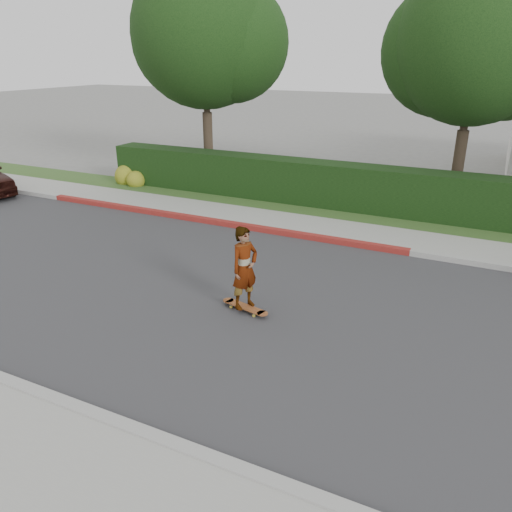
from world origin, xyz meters
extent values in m
plane|color=slate|center=(0.00, 0.00, 0.00)|extent=(120.00, 120.00, 0.00)
cube|color=#2D2D30|center=(0.00, 0.00, 0.01)|extent=(60.00, 8.00, 0.01)
cube|color=#9E9E99|center=(0.00, -4.10, 0.07)|extent=(60.00, 0.20, 0.15)
cube|color=#9E9E99|center=(0.00, 4.10, 0.07)|extent=(60.00, 0.20, 0.15)
cube|color=maroon|center=(-5.00, 4.10, 0.08)|extent=(12.00, 0.21, 0.15)
cube|color=gray|center=(0.00, 5.00, 0.06)|extent=(60.00, 1.60, 0.12)
cube|color=#2D4C1E|center=(0.00, 6.60, 0.05)|extent=(60.00, 1.60, 0.10)
cube|color=black|center=(-3.00, 7.20, 0.75)|extent=(15.00, 1.00, 1.50)
sphere|color=#2D4C19|center=(-10.20, 6.80, 0.35)|extent=(0.90, 0.90, 0.90)
sphere|color=#2D4C19|center=(-9.60, 6.60, 0.30)|extent=(0.70, 0.70, 0.70)
cylinder|color=#33261C|center=(-7.50, 8.50, 1.35)|extent=(0.36, 0.36, 2.70)
cylinder|color=#33261C|center=(-7.50, 8.50, 3.38)|extent=(0.24, 0.24, 2.25)
sphere|color=black|center=(-7.50, 8.50, 5.40)|extent=(5.20, 5.20, 5.20)
sphere|color=black|center=(-8.30, 8.90, 5.20)|extent=(4.42, 4.42, 4.42)
sphere|color=black|center=(-6.60, 8.80, 5.10)|extent=(4.16, 4.16, 4.16)
cylinder|color=#33261C|center=(1.50, 9.00, 1.26)|extent=(0.36, 0.36, 2.52)
cylinder|color=#33261C|center=(1.50, 9.00, 3.15)|extent=(0.24, 0.24, 2.10)
sphere|color=black|center=(1.50, 9.00, 5.04)|extent=(4.80, 4.80, 4.80)
sphere|color=black|center=(0.70, 9.40, 4.84)|extent=(4.08, 4.08, 4.08)
sphere|color=black|center=(2.40, 9.30, 4.74)|extent=(3.84, 3.84, 3.84)
cylinder|color=gold|center=(-1.72, -0.38, 0.04)|extent=(0.06, 0.05, 0.06)
cylinder|color=gold|center=(-1.68, -0.22, 0.04)|extent=(0.06, 0.05, 0.06)
cylinder|color=gold|center=(-1.15, -0.51, 0.04)|extent=(0.06, 0.05, 0.06)
cylinder|color=gold|center=(-1.11, -0.35, 0.04)|extent=(0.06, 0.05, 0.06)
cube|color=silver|center=(-1.70, -0.30, 0.08)|extent=(0.09, 0.18, 0.02)
cube|color=silver|center=(-1.13, -0.43, 0.08)|extent=(0.09, 0.18, 0.02)
cube|color=brown|center=(-1.41, -0.37, 0.10)|extent=(0.90, 0.40, 0.02)
cylinder|color=brown|center=(-1.84, -0.27, 0.10)|extent=(0.26, 0.26, 0.02)
cylinder|color=brown|center=(-0.99, -0.46, 0.10)|extent=(0.26, 0.26, 0.02)
imported|color=white|center=(-1.41, -0.37, 0.93)|extent=(0.59, 0.71, 1.65)
camera|label=1|loc=(2.58, -8.13, 4.72)|focal=35.00mm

